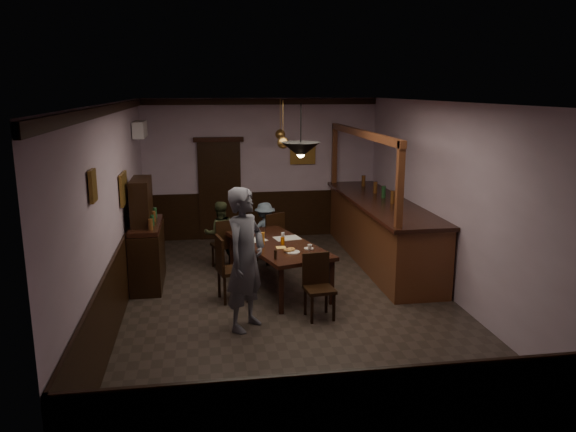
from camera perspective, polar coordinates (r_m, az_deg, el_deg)
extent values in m
cube|color=#2D2621|center=(8.65, 0.26, -8.86)|extent=(5.00, 8.00, 0.01)
cube|color=white|center=(8.04, 0.28, 11.46)|extent=(5.00, 8.00, 0.01)
cube|color=#A68FA4|center=(12.12, -2.74, 4.80)|extent=(5.00, 0.01, 3.00)
cube|color=#A68FA4|center=(4.47, 8.55, -9.60)|extent=(5.00, 0.01, 3.00)
cube|color=#A68FA4|center=(8.20, -17.24, 0.34)|extent=(0.01, 8.00, 3.00)
cube|color=#A68FA4|center=(8.95, 16.29, 1.41)|extent=(0.01, 8.00, 3.00)
cube|color=black|center=(9.08, -1.05, -2.97)|extent=(1.60, 2.40, 0.06)
cube|color=black|center=(8.15, -0.71, -7.62)|extent=(0.07, 0.07, 0.69)
cube|color=black|center=(8.52, 4.45, -6.74)|extent=(0.07, 0.07, 0.69)
cube|color=black|center=(9.94, -5.73, -3.88)|extent=(0.07, 0.07, 0.69)
cube|color=black|center=(10.24, -1.31, -3.30)|extent=(0.07, 0.07, 0.69)
cube|color=black|center=(10.21, -6.54, -2.97)|extent=(0.49, 0.49, 0.05)
cube|color=black|center=(9.97, -6.25, -1.82)|extent=(0.39, 0.15, 0.47)
cube|color=black|center=(10.46, -5.95, -3.83)|extent=(0.04, 0.04, 0.41)
cube|color=black|center=(10.37, -7.64, -4.03)|extent=(0.04, 0.04, 0.41)
cube|color=black|center=(10.17, -5.35, -4.31)|extent=(0.04, 0.04, 0.41)
cube|color=black|center=(10.07, -7.08, -4.52)|extent=(0.04, 0.04, 0.41)
cube|color=black|center=(10.52, -1.91, -2.31)|extent=(0.56, 0.56, 0.05)
cube|color=black|center=(10.30, -1.32, -1.09)|extent=(0.39, 0.23, 0.50)
cube|color=black|center=(10.81, -1.69, -3.17)|extent=(0.04, 0.04, 0.43)
cube|color=black|center=(10.62, -3.17, -3.47)|extent=(0.04, 0.04, 0.43)
cube|color=black|center=(10.55, -0.62, -3.57)|extent=(0.04, 0.04, 0.43)
cube|color=black|center=(10.36, -2.12, -3.89)|extent=(0.04, 0.04, 0.43)
cube|color=black|center=(7.99, 3.21, -7.47)|extent=(0.44, 0.44, 0.05)
cube|color=black|center=(8.06, 2.83, -5.35)|extent=(0.40, 0.08, 0.47)
cube|color=black|center=(7.88, 2.44, -9.49)|extent=(0.04, 0.04, 0.41)
cube|color=black|center=(7.97, 4.67, -9.23)|extent=(0.04, 0.04, 0.41)
cube|color=black|center=(8.16, 1.75, -8.67)|extent=(0.04, 0.04, 0.41)
cube|color=black|center=(8.25, 3.91, -8.43)|extent=(0.04, 0.04, 0.41)
cube|color=black|center=(8.67, -5.62, -5.53)|extent=(0.52, 0.52, 0.05)
cube|color=black|center=(8.54, -6.95, -3.86)|extent=(0.13, 0.44, 0.52)
cube|color=black|center=(8.63, -4.12, -7.31)|extent=(0.04, 0.04, 0.45)
cube|color=black|center=(8.95, -4.77, -6.57)|extent=(0.04, 0.04, 0.45)
cube|color=black|center=(8.55, -6.43, -7.57)|extent=(0.04, 0.04, 0.45)
cube|color=black|center=(8.87, -7.00, -6.81)|extent=(0.04, 0.04, 0.45)
imported|color=#53535F|center=(7.51, -4.34, -4.40)|extent=(0.80, 0.84, 1.94)
imported|color=#394227|center=(10.34, -6.93, -1.78)|extent=(0.63, 0.51, 1.20)
imported|color=slate|center=(10.67, -2.35, -1.52)|extent=(0.80, 0.59, 1.10)
cube|color=silver|center=(9.25, -3.58, -2.48)|extent=(0.51, 0.45, 0.01)
cube|color=silver|center=(9.36, -0.09, -2.27)|extent=(0.47, 0.37, 0.01)
cube|color=#FAC55C|center=(8.83, -0.72, -3.21)|extent=(0.19, 0.19, 0.00)
cylinder|color=white|center=(8.77, 2.13, -3.30)|extent=(0.15, 0.15, 0.01)
imported|color=white|center=(8.70, 2.23, -3.14)|extent=(0.10, 0.10, 0.07)
cylinder|color=white|center=(8.57, 0.49, -3.67)|extent=(0.22, 0.22, 0.01)
torus|color=#C68C47|center=(8.57, -0.02, -3.48)|extent=(0.13, 0.13, 0.04)
torus|color=#C68C47|center=(8.62, 0.31, -3.39)|extent=(0.13, 0.13, 0.04)
cylinder|color=orange|center=(8.99, -0.55, -2.53)|extent=(0.07, 0.07, 0.12)
cylinder|color=#BF721E|center=(8.98, -2.59, -2.30)|extent=(0.06, 0.06, 0.20)
cylinder|color=silver|center=(9.16, -0.53, -2.14)|extent=(0.06, 0.06, 0.15)
cylinder|color=black|center=(8.22, -1.29, -3.94)|extent=(0.04, 0.04, 0.14)
cube|color=black|center=(9.57, -14.06, -4.01)|extent=(0.48, 1.35, 0.96)
cube|color=black|center=(9.43, -14.24, -0.93)|extent=(0.46, 1.30, 0.08)
cube|color=black|center=(9.36, -14.67, 1.35)|extent=(0.29, 0.87, 0.77)
cube|color=#552916|center=(10.64, 9.38, -1.65)|extent=(0.92, 4.30, 1.13)
cube|color=black|center=(10.50, 9.39, 1.43)|extent=(1.02, 4.40, 0.06)
cube|color=#552916|center=(10.21, 7.55, 8.31)|extent=(0.10, 4.20, 0.12)
cube|color=#552916|center=(8.36, 11.35, 2.92)|extent=(0.10, 0.10, 1.33)
cube|color=#552916|center=(12.24, 4.77, 6.22)|extent=(0.10, 0.10, 1.33)
cube|color=black|center=(12.08, -6.94, 2.53)|extent=(0.90, 0.06, 2.10)
cube|color=white|center=(10.91, -14.81, 8.52)|extent=(0.20, 0.85, 0.30)
cube|color=olive|center=(6.53, -19.21, 2.91)|extent=(0.04, 0.28, 0.36)
cube|color=olive|center=(8.94, -16.36, 2.70)|extent=(0.04, 0.62, 0.48)
cube|color=olive|center=(12.17, 1.50, 6.27)|extent=(0.55, 0.04, 0.42)
cylinder|color=black|center=(8.04, 1.32, 9.08)|extent=(0.02, 0.02, 0.66)
cone|color=black|center=(8.06, 1.30, 6.73)|extent=(0.56, 0.56, 0.22)
sphere|color=#FFD88C|center=(8.07, 1.30, 6.37)|extent=(0.12, 0.12, 0.12)
cylinder|color=#BF8C3F|center=(9.49, -0.52, 9.56)|extent=(0.02, 0.02, 0.70)
cone|color=#BF8C3F|center=(9.52, -0.51, 7.46)|extent=(0.20, 0.20, 0.22)
sphere|color=#FFD88C|center=(9.52, -0.51, 7.16)|extent=(0.12, 0.12, 0.12)
cylinder|color=#BF8C3F|center=(11.23, -0.79, 10.07)|extent=(0.02, 0.02, 0.70)
cone|color=#BF8C3F|center=(11.25, -0.79, 8.29)|extent=(0.20, 0.20, 0.22)
sphere|color=#FFD88C|center=(11.25, -0.79, 8.03)|extent=(0.12, 0.12, 0.12)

